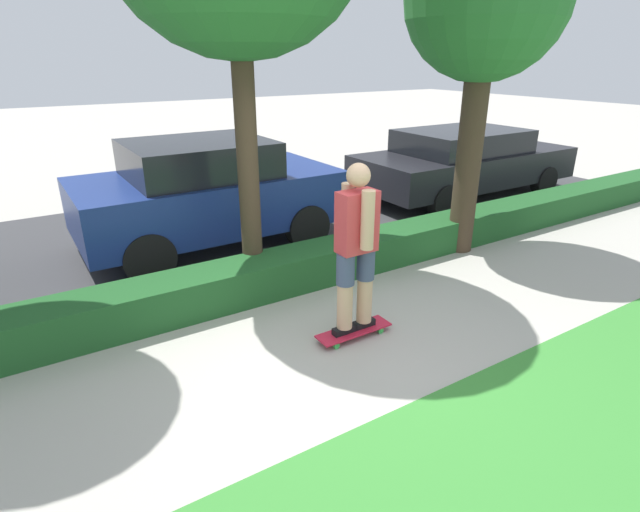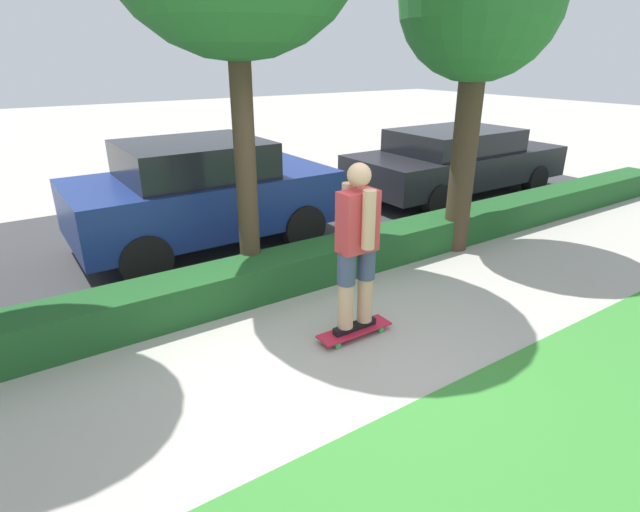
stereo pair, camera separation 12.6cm
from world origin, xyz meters
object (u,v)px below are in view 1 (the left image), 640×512
(skateboard, at_px, (354,331))
(tree_far, at_px, (486,2))
(parked_car_middle, at_px, (207,192))
(skater_person, at_px, (356,246))
(parked_car_rear, at_px, (464,161))

(skateboard, height_order, tree_far, tree_far)
(skateboard, relative_size, tree_far, 0.18)
(parked_car_middle, bearing_deg, tree_far, -35.42)
(skater_person, height_order, parked_car_rear, skater_person)
(tree_far, bearing_deg, skateboard, -156.85)
(parked_car_rear, bearing_deg, skateboard, -146.97)
(skater_person, distance_m, tree_far, 3.94)
(skateboard, distance_m, parked_car_rear, 6.37)
(skater_person, relative_size, parked_car_rear, 0.37)
(skateboard, distance_m, parked_car_middle, 3.55)
(parked_car_middle, bearing_deg, parked_car_rear, -0.25)
(tree_far, distance_m, parked_car_middle, 4.64)
(skateboard, distance_m, skater_person, 0.96)
(parked_car_rear, bearing_deg, parked_car_middle, -179.98)
(tree_far, xyz_separation_m, parked_car_middle, (-3.17, 2.22, -2.56))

